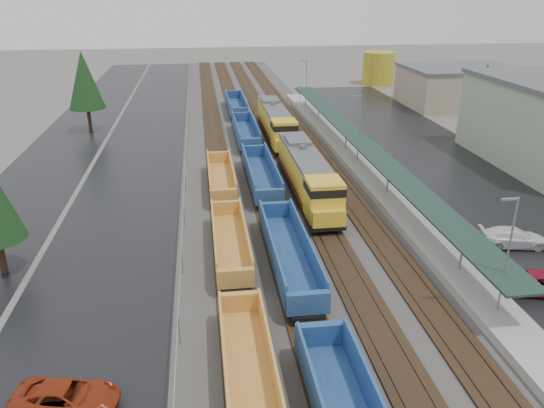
{
  "coord_description": "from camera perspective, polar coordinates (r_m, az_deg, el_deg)",
  "views": [
    {
      "loc": [
        -7.7,
        -5.11,
        18.75
      ],
      "look_at": [
        -2.17,
        35.34,
        2.0
      ],
      "focal_mm": 35.0,
      "sensor_mm": 36.0,
      "label": 1
    }
  ],
  "objects": [
    {
      "name": "ballast_strip",
      "position": [
        68.18,
        -1.0,
        6.38
      ],
      "size": [
        20.0,
        160.0,
        0.08
      ],
      "primitive_type": "cube",
      "color": "#302D2B",
      "rests_on": "ground"
    },
    {
      "name": "trackbed",
      "position": [
        68.15,
        -1.0,
        6.47
      ],
      "size": [
        14.6,
        160.0,
        0.22
      ],
      "color": "black",
      "rests_on": "ground"
    },
    {
      "name": "west_parking_lot",
      "position": [
        68.14,
        -13.69,
        5.71
      ],
      "size": [
        10.0,
        160.0,
        0.02
      ],
      "primitive_type": "cube",
      "color": "black",
      "rests_on": "ground"
    },
    {
      "name": "west_road",
      "position": [
        69.92,
        -21.88,
        5.14
      ],
      "size": [
        9.0,
        160.0,
        0.02
      ],
      "primitive_type": "cube",
      "color": "black",
      "rests_on": "ground"
    },
    {
      "name": "east_commuter_lot",
      "position": [
        64.04,
        17.3,
        4.26
      ],
      "size": [
        16.0,
        100.0,
        0.02
      ],
      "primitive_type": "cube",
      "color": "black",
      "rests_on": "ground"
    },
    {
      "name": "station_platform",
      "position": [
        60.48,
        9.15,
        4.69
      ],
      "size": [
        3.0,
        80.0,
        8.0
      ],
      "color": "#9E9B93",
      "rests_on": "ground"
    },
    {
      "name": "chainlink_fence",
      "position": [
        65.84,
        -9.14,
        6.94
      ],
      "size": [
        0.08,
        160.04,
        2.02
      ],
      "color": "gray",
      "rests_on": "ground"
    },
    {
      "name": "distant_hills",
      "position": [
        222.87,
        6.15,
        17.37
      ],
      "size": [
        301.0,
        140.0,
        25.2
      ],
      "color": "#54624C",
      "rests_on": "ground"
    },
    {
      "name": "tree_west_far",
      "position": [
        77.53,
        -19.54,
        12.45
      ],
      "size": [
        4.84,
        4.84,
        11.0
      ],
      "color": "#332316",
      "rests_on": "ground"
    },
    {
      "name": "tree_east",
      "position": [
        73.54,
        21.83,
        11.14
      ],
      "size": [
        4.4,
        4.4,
        10.0
      ],
      "color": "#332316",
      "rests_on": "ground"
    },
    {
      "name": "locomotive_lead",
      "position": [
        50.02,
        3.85,
        3.1
      ],
      "size": [
        2.92,
        19.25,
        4.36
      ],
      "color": "black",
      "rests_on": "ground"
    },
    {
      "name": "locomotive_trail",
      "position": [
        69.9,
        0.42,
        8.72
      ],
      "size": [
        2.92,
        19.25,
        4.36
      ],
      "color": "black",
      "rests_on": "ground"
    },
    {
      "name": "well_string_yellow",
      "position": [
        27.45,
        -2.52,
        -17.72
      ],
      "size": [
        2.45,
        70.51,
        2.18
      ],
      "color": "#CB8438",
      "rests_on": "ground"
    },
    {
      "name": "well_string_blue",
      "position": [
        45.58,
        0.01,
        -0.37
      ],
      "size": [
        2.67,
        100.77,
        2.36
      ],
      "color": "navy",
      "rests_on": "ground"
    },
    {
      "name": "storage_tank",
      "position": [
        114.77,
        11.41,
        14.13
      ],
      "size": [
        6.5,
        6.5,
        6.5
      ],
      "primitive_type": "cylinder",
      "color": "#AE9A22",
      "rests_on": "ground"
    },
    {
      "name": "parked_car_west_c",
      "position": [
        28.48,
        -21.27,
        -18.87
      ],
      "size": [
        3.19,
        5.36,
        1.4
      ],
      "primitive_type": "imported",
      "rotation": [
        0.0,
        0.0,
        1.39
      ],
      "color": "#972E13",
      "rests_on": "ground"
    },
    {
      "name": "parked_car_east_c",
      "position": [
        45.21,
        24.53,
        -3.31
      ],
      "size": [
        3.0,
        5.44,
        1.49
      ],
      "primitive_type": "imported",
      "rotation": [
        0.0,
        0.0,
        1.39
      ],
      "color": "white",
      "rests_on": "ground"
    }
  ]
}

